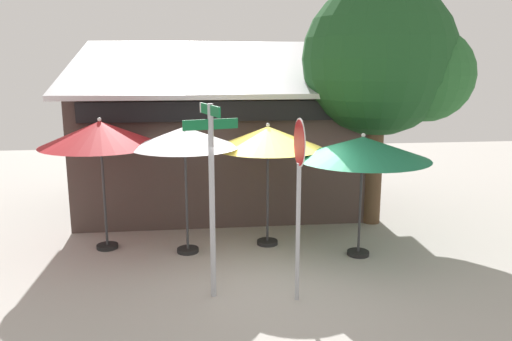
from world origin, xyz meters
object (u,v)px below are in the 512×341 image
object	(u,v)px
patio_umbrella_ivory_center	(185,138)
patio_umbrella_mustard_right	(268,138)
shade_tree	(387,62)
patio_umbrella_forest_green_far_right	(363,149)
stop_sign	(299,176)
patio_umbrella_crimson_left	(100,134)
street_sign_post	(212,182)

from	to	relation	value
patio_umbrella_ivory_center	patio_umbrella_mustard_right	bearing A→B (deg)	9.23
shade_tree	patio_umbrella_forest_green_far_right	bearing A→B (deg)	-119.99
stop_sign	patio_umbrella_crimson_left	distance (m)	4.43
street_sign_post	patio_umbrella_crimson_left	size ratio (longest dim) A/B	1.17
patio_umbrella_ivory_center	patio_umbrella_mustard_right	size ratio (longest dim) A/B	1.02
patio_umbrella_crimson_left	shade_tree	world-z (taller)	shade_tree
street_sign_post	stop_sign	xyz separation A→B (m)	(1.34, -0.29, 0.12)
patio_umbrella_ivory_center	patio_umbrella_forest_green_far_right	distance (m)	3.45
patio_umbrella_mustard_right	patio_umbrella_forest_green_far_right	bearing A→B (deg)	-25.73
street_sign_post	patio_umbrella_forest_green_far_right	bearing A→B (deg)	26.81
patio_umbrella_mustard_right	street_sign_post	bearing A→B (deg)	-117.72
street_sign_post	patio_umbrella_ivory_center	bearing A→B (deg)	102.48
street_sign_post	shade_tree	xyz separation A→B (m)	(4.08, 3.46, 1.84)
patio_umbrella_crimson_left	patio_umbrella_mustard_right	bearing A→B (deg)	-2.37
patio_umbrella_crimson_left	patio_umbrella_forest_green_far_right	bearing A→B (deg)	-10.84
stop_sign	patio_umbrella_ivory_center	xyz separation A→B (m)	(-1.80, 2.34, 0.28)
patio_umbrella_ivory_center	patio_umbrella_forest_green_far_right	bearing A→B (deg)	-9.35
patio_umbrella_forest_green_far_right	stop_sign	bearing A→B (deg)	-131.93
patio_umbrella_mustard_right	stop_sign	bearing A→B (deg)	-87.27
patio_umbrella_crimson_left	patio_umbrella_ivory_center	world-z (taller)	patio_umbrella_crimson_left
stop_sign	patio_umbrella_forest_green_far_right	xyz separation A→B (m)	(1.60, 1.78, 0.11)
patio_umbrella_ivory_center	patio_umbrella_mustard_right	xyz separation A→B (m)	(1.67, 0.27, -0.07)
patio_umbrella_crimson_left	patio_umbrella_ivory_center	bearing A→B (deg)	-13.83
stop_sign	patio_umbrella_forest_green_far_right	size ratio (longest dim) A/B	1.14
stop_sign	shade_tree	world-z (taller)	shade_tree
stop_sign	patio_umbrella_mustard_right	world-z (taller)	stop_sign
street_sign_post	shade_tree	size ratio (longest dim) A/B	0.57
patio_umbrella_mustard_right	patio_umbrella_crimson_left	bearing A→B (deg)	177.63
street_sign_post	patio_umbrella_crimson_left	distance (m)	3.28
stop_sign	patio_umbrella_mustard_right	xyz separation A→B (m)	(-0.12, 2.61, 0.21)
street_sign_post	patio_umbrella_mustard_right	distance (m)	2.64
stop_sign	patio_umbrella_crimson_left	world-z (taller)	stop_sign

